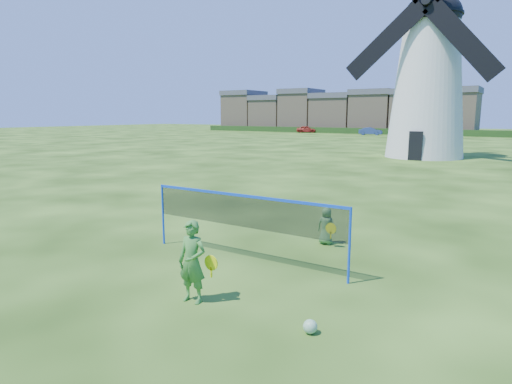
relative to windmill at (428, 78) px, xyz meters
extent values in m
plane|color=black|center=(1.60, -27.67, -6.08)|extent=(220.00, 220.00, 0.00)
ellipsoid|color=black|center=(0.00, 0.02, 4.50)|extent=(4.15, 4.15, 3.11)
cylinder|color=black|center=(0.00, 0.02, 4.50)|extent=(4.31, 4.31, 0.17)
cube|color=black|center=(0.00, -2.81, -5.02)|extent=(0.96, 0.12, 2.11)
cube|color=black|center=(0.00, -2.23, -1.27)|extent=(0.67, 0.12, 0.87)
cube|color=black|center=(0.00, -1.77, 1.80)|extent=(0.58, 0.12, 0.77)
cylinder|color=black|center=(0.00, -2.00, 5.07)|extent=(0.67, 1.15, 0.67)
cylinder|color=black|center=(0.00, 2.42, 5.36)|extent=(2.11, 0.12, 2.11)
cylinder|color=black|center=(0.00, 1.94, 5.36)|extent=(0.13, 1.73, 0.13)
cube|color=black|center=(-2.79, -2.24, 2.57)|extent=(5.91, 0.10, 5.49)
cube|color=black|center=(2.50, -2.24, 2.28)|extent=(5.49, 0.10, 5.91)
cylinder|color=blue|center=(-0.63, -27.81, -5.30)|extent=(0.05, 0.05, 1.55)
cylinder|color=blue|center=(4.37, -27.81, -5.30)|extent=(0.05, 0.05, 1.55)
cube|color=black|center=(1.87, -27.81, -4.93)|extent=(5.00, 0.02, 0.70)
cube|color=blue|center=(1.87, -27.81, -4.56)|extent=(5.00, 0.02, 0.06)
imported|color=#3E8234|center=(2.33, -30.10, -5.33)|extent=(0.58, 0.41, 1.48)
cylinder|color=#F8FF0D|center=(2.61, -29.92, -5.35)|extent=(0.28, 0.02, 0.28)
cube|color=#F8FF0D|center=(2.61, -29.92, -5.52)|extent=(0.03, 0.02, 0.20)
imported|color=#529347|center=(2.92, -25.57, -5.59)|extent=(0.49, 0.34, 0.97)
cylinder|color=#F8FF0D|center=(3.14, -25.79, -5.58)|extent=(0.28, 0.02, 0.28)
cube|color=#F8FF0D|center=(3.14, -25.79, -5.75)|extent=(0.03, 0.02, 0.20)
sphere|color=green|center=(4.60, -30.02, -5.97)|extent=(0.22, 0.22, 0.22)
cube|color=tan|center=(-47.00, 44.33, -2.40)|extent=(6.81, 8.00, 7.36)
cube|color=#4C4C54|center=(-47.00, 44.33, 1.78)|extent=(7.11, 8.40, 1.00)
cube|color=tan|center=(-39.95, 44.33, -2.98)|extent=(6.68, 8.00, 6.20)
cube|color=#4C4C54|center=(-39.95, 44.33, 0.62)|extent=(6.98, 8.40, 1.00)
cube|color=tan|center=(-33.07, 44.33, -2.42)|extent=(6.49, 8.00, 7.31)
cube|color=#4C4C54|center=(-33.07, 44.33, 1.73)|extent=(6.79, 8.40, 1.00)
cube|color=tan|center=(-25.73, 44.33, -2.91)|extent=(7.59, 8.00, 6.33)
cube|color=#4C4C54|center=(-25.73, 44.33, 0.75)|extent=(7.89, 8.40, 1.00)
cube|color=tan|center=(-18.10, 44.33, -2.68)|extent=(7.08, 8.00, 6.79)
cube|color=#4C4C54|center=(-18.10, 44.33, 1.21)|extent=(7.38, 8.40, 1.00)
cube|color=tan|center=(-11.02, 44.33, -2.74)|extent=(6.47, 8.00, 6.68)
cube|color=#4C4C54|center=(-11.02, 44.33, 1.10)|extent=(6.77, 8.40, 1.00)
cube|color=tan|center=(-4.15, 44.33, -2.71)|extent=(6.68, 8.00, 6.74)
cube|color=#4C4C54|center=(-4.15, 44.33, 1.16)|extent=(6.98, 8.40, 1.00)
cube|color=#193814|center=(-20.40, 38.33, -5.58)|extent=(62.00, 0.80, 1.00)
imported|color=maroon|center=(-28.59, 37.92, -5.45)|extent=(3.93, 2.50, 1.25)
imported|color=navy|center=(-15.42, 34.65, -5.46)|extent=(3.90, 1.92, 1.23)
camera|label=1|loc=(7.20, -35.64, -2.78)|focal=30.38mm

